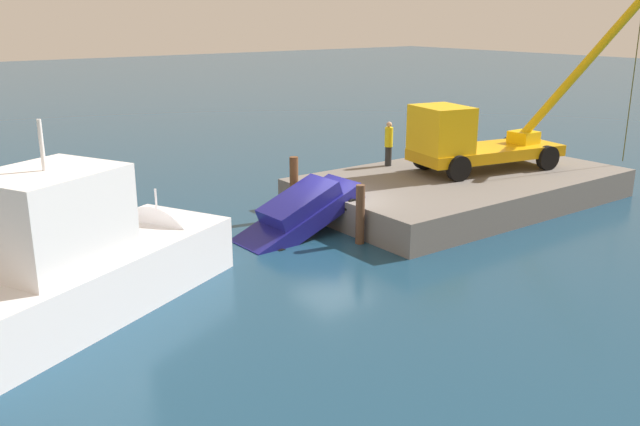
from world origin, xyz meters
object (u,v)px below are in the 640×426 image
(dock_worker, at_px, (389,143))
(moored_yacht, at_px, (110,268))
(crane_truck, at_px, (474,138))
(salvaged_car, at_px, (299,214))

(dock_worker, xyz_separation_m, moored_yacht, (13.50, 3.92, -1.29))
(dock_worker, bearing_deg, crane_truck, 125.39)
(dock_worker, xyz_separation_m, salvaged_car, (6.40, 2.57, -1.38))
(salvaged_car, height_order, moored_yacht, moored_yacht)
(dock_worker, distance_m, salvaged_car, 7.03)
(salvaged_car, distance_m, moored_yacht, 7.23)
(salvaged_car, relative_size, moored_yacht, 0.41)
(crane_truck, height_order, dock_worker, crane_truck)
(dock_worker, distance_m, moored_yacht, 14.12)
(crane_truck, distance_m, dock_worker, 3.52)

